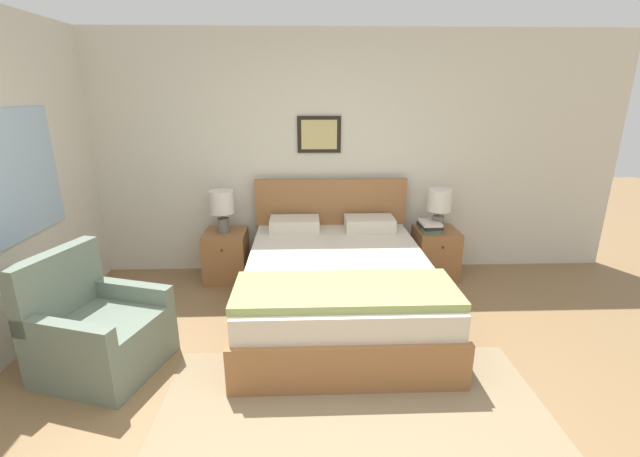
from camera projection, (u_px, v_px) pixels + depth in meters
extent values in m
plane|color=olive|center=(312.00, 448.00, 2.48)|extent=(16.00, 16.00, 0.00)
cube|color=beige|center=(307.00, 156.00, 4.68)|extent=(6.96, 0.06, 2.60)
cube|color=black|center=(319.00, 135.00, 4.57)|extent=(0.47, 0.02, 0.39)
cube|color=tan|center=(319.00, 135.00, 4.56)|extent=(0.38, 0.00, 0.31)
cube|color=beige|center=(8.00, 183.00, 3.29)|extent=(0.06, 5.10, 2.60)
cube|color=#9EBCDB|center=(4.00, 178.00, 3.19)|extent=(0.02, 1.34, 1.01)
cube|color=#897556|center=(355.00, 418.00, 2.70)|extent=(2.52, 1.50, 0.01)
cube|color=#936038|center=(337.00, 301.00, 3.92)|extent=(1.67, 2.19, 0.28)
cube|color=#936038|center=(350.00, 352.00, 2.85)|extent=(1.67, 0.06, 0.08)
cube|color=beige|center=(338.00, 274.00, 3.83)|extent=(1.60, 2.10, 0.28)
cube|color=#936038|center=(331.00, 202.00, 4.72)|extent=(1.67, 0.06, 0.51)
cube|color=#8E9E5B|center=(345.00, 290.00, 3.12)|extent=(1.63, 0.61, 0.06)
cube|color=beige|center=(295.00, 224.00, 4.55)|extent=(0.52, 0.32, 0.14)
cube|color=beige|center=(369.00, 224.00, 4.58)|extent=(0.52, 0.32, 0.14)
cube|color=slate|center=(104.00, 344.00, 3.14)|extent=(0.93, 0.92, 0.42)
cube|color=slate|center=(58.00, 283.00, 3.08)|extent=(0.33, 0.73, 0.48)
cube|color=slate|center=(128.00, 291.00, 3.34)|extent=(0.75, 0.32, 0.14)
cube|color=slate|center=(63.00, 332.00, 2.76)|extent=(0.75, 0.32, 0.14)
cube|color=#936038|center=(226.00, 255.00, 4.67)|extent=(0.44, 0.46, 0.54)
sphere|color=#332D28|center=(221.00, 250.00, 4.39)|extent=(0.02, 0.02, 0.02)
cube|color=#936038|center=(435.00, 253.00, 4.75)|extent=(0.44, 0.46, 0.54)
sphere|color=#332D28|center=(443.00, 247.00, 4.48)|extent=(0.02, 0.02, 0.02)
cylinder|color=slate|center=(223.00, 225.00, 4.57)|extent=(0.13, 0.13, 0.15)
cylinder|color=slate|center=(223.00, 216.00, 4.54)|extent=(0.02, 0.02, 0.06)
cylinder|color=silver|center=(222.00, 202.00, 4.50)|extent=(0.26, 0.26, 0.24)
cylinder|color=slate|center=(438.00, 223.00, 4.65)|extent=(0.13, 0.13, 0.15)
cylinder|color=slate|center=(438.00, 213.00, 4.62)|extent=(0.02, 0.02, 0.06)
cylinder|color=silver|center=(440.00, 200.00, 4.58)|extent=(0.26, 0.26, 0.24)
cube|color=#4C7551|center=(429.00, 229.00, 4.62)|extent=(0.18, 0.25, 0.04)
cube|color=#232328|center=(430.00, 226.00, 4.60)|extent=(0.23, 0.29, 0.04)
cube|color=silver|center=(430.00, 223.00, 4.59)|extent=(0.21, 0.28, 0.03)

